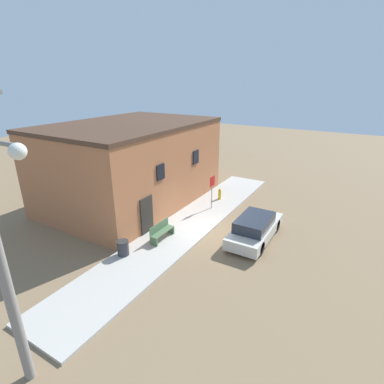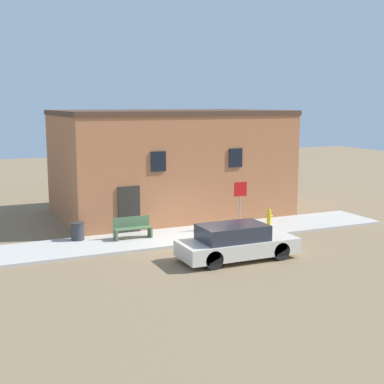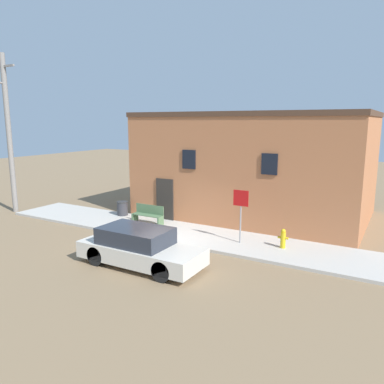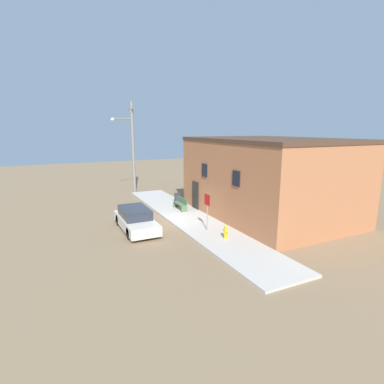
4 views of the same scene
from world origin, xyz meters
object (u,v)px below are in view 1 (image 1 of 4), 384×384
Objects in this scene: stop_sign at (212,186)px; parked_car at (255,228)px; trash_bin at (123,248)px; fire_hydrant at (220,194)px; bench at (161,231)px.

parked_car is at bearing -121.00° from stop_sign.
trash_bin is at bearing 170.97° from stop_sign.
stop_sign is (-1.71, -0.24, 1.14)m from fire_hydrant.
bench is 2.17× the size of trash_bin.
trash_bin is (-7.17, 1.14, -1.15)m from stop_sign.
stop_sign is 5.11m from bench.
bench is 0.36× the size of parked_car.
trash_bin is 6.94m from parked_car.
fire_hydrant is at bearing -1.81° from bench.
bench is at bearing -17.44° from trash_bin.
stop_sign is 7.35m from trash_bin.
fire_hydrant is 8.93m from trash_bin.
bench reaches higher than trash_bin.
fire_hydrant is at bearing 7.94° from stop_sign.
trash_bin is (-2.20, 0.69, -0.08)m from bench.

